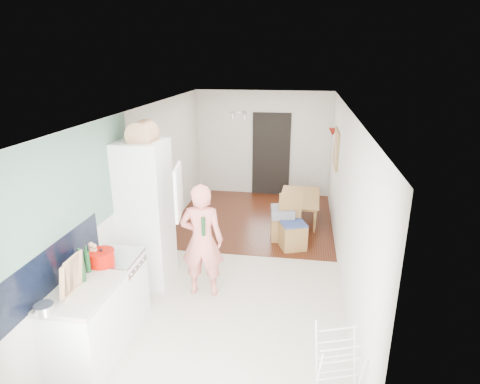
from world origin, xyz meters
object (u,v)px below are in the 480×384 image
(drying_rack, at_px, (337,370))
(dining_chair, at_px, (293,223))
(stool, at_px, (281,228))
(person, at_px, (202,231))
(dining_table, at_px, (301,210))

(drying_rack, bearing_deg, dining_chair, 80.39)
(dining_chair, bearing_deg, drying_rack, -101.01)
(stool, bearing_deg, person, -117.07)
(stool, bearing_deg, drying_rack, -78.20)
(dining_table, bearing_deg, person, 157.77)
(person, relative_size, drying_rack, 2.54)
(dining_chair, distance_m, stool, 0.47)
(person, bearing_deg, dining_table, -118.52)
(stool, relative_size, drying_rack, 0.61)
(dining_table, distance_m, stool, 1.10)
(dining_table, height_order, dining_chair, dining_chair)
(dining_chair, bearing_deg, stool, 105.74)
(person, bearing_deg, stool, -121.40)
(dining_chair, height_order, stool, dining_chair)
(person, bearing_deg, dining_chair, -131.34)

